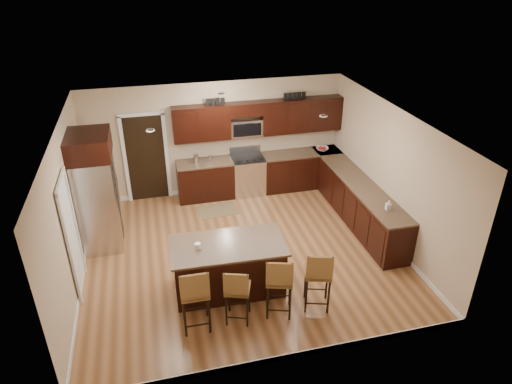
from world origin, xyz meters
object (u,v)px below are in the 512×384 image
object	(u,v)px
stool_mid	(237,290)
refrigerator	(97,191)
stool_right	(279,280)
stool_extra	(318,274)
island	(229,268)
range	(248,175)
stool_left	(195,293)

from	to	relation	value
stool_mid	refrigerator	world-z (taller)	refrigerator
stool_mid	stool_right	distance (m)	0.68
stool_mid	stool_extra	world-z (taller)	stool_extra
island	stool_right	size ratio (longest dim) A/B	1.76
refrigerator	stool_extra	size ratio (longest dim) A/B	2.10
stool_extra	refrigerator	bearing A→B (deg)	158.22
island	refrigerator	bearing A→B (deg)	139.74
stool_right	stool_extra	bearing A→B (deg)	17.36
range	stool_mid	size ratio (longest dim) A/B	1.08
stool_right	stool_extra	size ratio (longest dim) A/B	1.00
island	stool_extra	size ratio (longest dim) A/B	1.76
stool_right	refrigerator	distance (m)	4.01
stool_mid	stool_extra	size ratio (longest dim) A/B	0.92
stool_mid	stool_extra	distance (m)	1.33
stool_left	stool_right	xyz separation A→B (m)	(1.32, 0.01, -0.03)
island	refrigerator	distance (m)	3.03
stool_left	stool_extra	size ratio (longest dim) A/B	1.04
refrigerator	stool_extra	world-z (taller)	refrigerator
range	stool_left	distance (m)	4.65
range	stool_right	size ratio (longest dim) A/B	0.99
range	stool_mid	world-z (taller)	range
stool_mid	stool_left	bearing A→B (deg)	-159.98
stool_extra	island	bearing A→B (deg)	164.41
island	stool_mid	size ratio (longest dim) A/B	1.92
range	stool_left	world-z (taller)	stool_left
stool_left	stool_mid	xyz separation A→B (m)	(0.65, 0.01, -0.08)
refrigerator	stool_extra	bearing A→B (deg)	-39.14
island	stool_left	bearing A→B (deg)	-126.22
refrigerator	stool_left	bearing A→B (deg)	-62.19
island	range	bearing A→B (deg)	73.79
stool_right	stool_extra	xyz separation A→B (m)	(0.65, 0.00, 0.00)
stool_right	stool_mid	bearing A→B (deg)	-163.13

